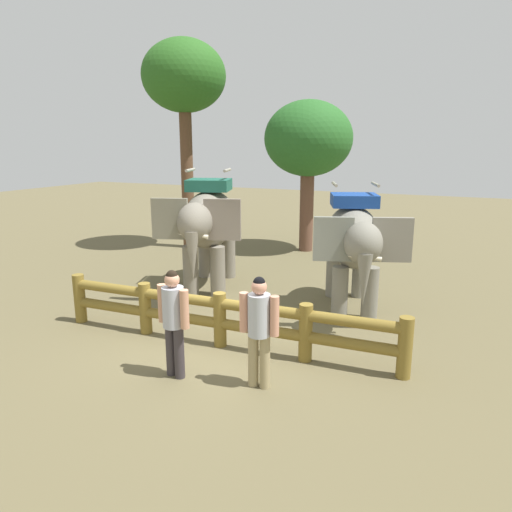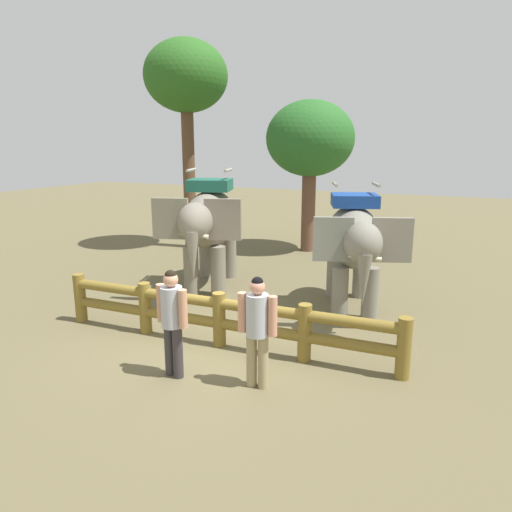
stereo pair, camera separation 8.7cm
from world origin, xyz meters
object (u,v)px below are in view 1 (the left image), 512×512
Objects in this scene: elephant_near_left at (208,223)px; tourist_woman_in_black at (174,316)px; tourist_man_in_blue at (259,324)px; elephant_center at (354,241)px; tree_back_center at (308,141)px; tree_far_left at (184,80)px; log_fence at (220,316)px.

tourist_woman_in_black is at bearing -66.56° from elephant_near_left.
tourist_man_in_blue is (3.35, -4.26, -0.71)m from elephant_near_left.
elephant_center is 4.18m from tourist_man_in_blue.
tree_far_left is at bearing -163.42° from tree_back_center.
tourist_woman_in_black is at bearing -93.91° from log_fence.
tourist_man_in_blue is at bearing -75.65° from tree_back_center.
tourist_woman_in_black is 1.00× the size of tourist_man_in_blue.
tree_far_left is 4.76m from tree_back_center.
elephant_near_left reaches higher than tourist_man_in_blue.
elephant_near_left is 3.84m from elephant_center.
tourist_man_in_blue is 0.25× the size of tree_far_left.
tree_far_left reaches higher than elephant_near_left.
elephant_near_left is at bearing 113.44° from tourist_woman_in_black.
tree_far_left is at bearing 125.96° from log_fence.
log_fence is 10.43m from tree_far_left.
tree_back_center is (-2.46, 9.63, 2.80)m from tourist_man_in_blue.
log_fence is at bearing 86.09° from tourist_woman_in_black.
elephant_near_left reaches higher than log_fence.
tourist_man_in_blue is at bearing 10.29° from tourist_woman_in_black.
elephant_center is 0.48× the size of tree_far_left.
tree_far_left is at bearing 128.02° from elephant_near_left.
elephant_near_left reaches higher than elephant_center.
tree_back_center is (-2.95, 5.52, 2.22)m from elephant_center.
elephant_center is 9.30m from tree_far_left.
log_fence is 2.00× the size of elephant_center.
elephant_center is 1.90× the size of tourist_woman_in_black.
tree_far_left is (-5.29, 7.29, 5.26)m from log_fence.
tree_back_center reaches higher than log_fence.
elephant_center is (1.79, 3.00, 1.03)m from log_fence.
log_fence is 1.33× the size of tree_back_center.
tourist_man_in_blue is at bearing -96.72° from elephant_center.
tourist_man_in_blue is (-0.48, -4.11, -0.59)m from elephant_center.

